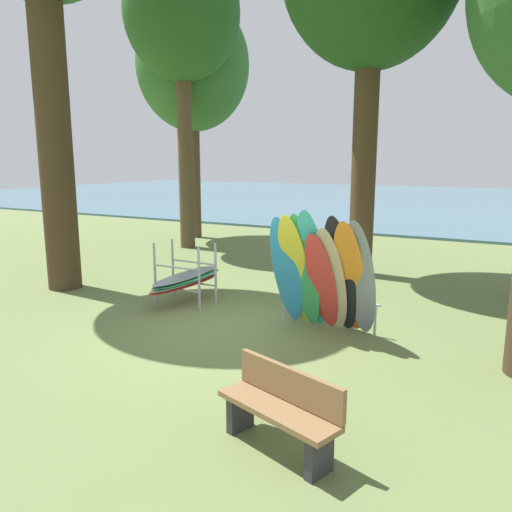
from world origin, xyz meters
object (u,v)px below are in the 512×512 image
at_px(tree_far_right_back, 193,66).
at_px(leaning_board_pile, 322,276).
at_px(board_storage_rack, 186,279).
at_px(tree_mid_behind, 182,16).
at_px(park_bench, 281,408).

bearing_deg(tree_far_right_back, leaning_board_pile, -44.30).
xyz_separation_m(tree_far_right_back, leaning_board_pile, (8.05, -7.85, -5.24)).
distance_m(tree_far_right_back, board_storage_rack, 10.62).
bearing_deg(tree_far_right_back, tree_mid_behind, -62.80).
distance_m(board_storage_rack, park_bench, 5.61).
height_order(tree_mid_behind, tree_far_right_back, tree_mid_behind).
bearing_deg(park_bench, board_storage_rack, 135.89).
relative_size(tree_mid_behind, tree_far_right_back, 1.11).
distance_m(tree_mid_behind, tree_far_right_back, 2.49).
xyz_separation_m(board_storage_rack, park_bench, (4.03, -3.90, -0.04)).
distance_m(leaning_board_pile, park_bench, 3.66).
xyz_separation_m(tree_far_right_back, park_bench, (8.95, -11.36, -5.79)).
height_order(leaning_board_pile, park_bench, leaning_board_pile).
relative_size(tree_mid_behind, park_bench, 6.56).
xyz_separation_m(tree_far_right_back, board_storage_rack, (4.92, -7.45, -5.75)).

